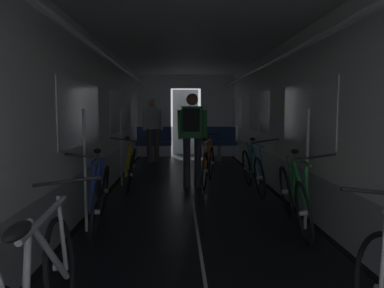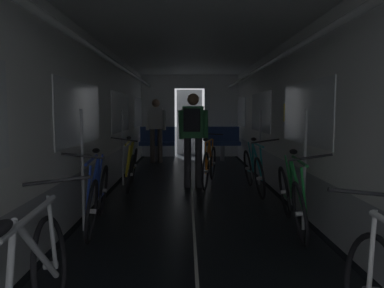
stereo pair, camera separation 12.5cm
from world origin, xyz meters
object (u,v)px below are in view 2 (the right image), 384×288
object	(u,v)px
bicycle_teal	(254,170)
person_standing_near_bench	(156,126)
bicycle_green	(292,197)
bicycle_orange_in_aisle	(209,164)
bench_seat_far_left	(157,140)
person_cyclist_aisle	(193,131)
bench_seat_far_right	(222,140)
bicycle_yellow	(132,167)
bicycle_blue	(98,195)

from	to	relation	value
bicycle_teal	person_standing_near_bench	bearing A→B (deg)	118.42
bicycle_green	bicycle_orange_in_aisle	distance (m)	2.73
bench_seat_far_left	person_standing_near_bench	bearing A→B (deg)	-89.59
person_cyclist_aisle	bench_seat_far_right	bearing A→B (deg)	76.48
bench_seat_far_left	bench_seat_far_right	distance (m)	1.80
bicycle_yellow	bicycle_green	world-z (taller)	same
bicycle_yellow	bicycle_green	xyz separation A→B (m)	(2.20, -2.37, 0.00)
bench_seat_far_left	person_standing_near_bench	xyz separation A→B (m)	(0.00, -0.38, 0.41)
bicycle_orange_in_aisle	person_standing_near_bench	size ratio (longest dim) A/B	0.99
person_cyclist_aisle	person_standing_near_bench	xyz separation A→B (m)	(-0.93, 3.24, -0.04)
person_standing_near_bench	bench_seat_far_left	bearing A→B (deg)	90.41
bicycle_yellow	bicycle_orange_in_aisle	size ratio (longest dim) A/B	1.02
bench_seat_far_left	bicycle_yellow	world-z (taller)	bicycle_yellow
bench_seat_far_left	person_cyclist_aisle	distance (m)	3.76
bench_seat_far_right	bicycle_orange_in_aisle	size ratio (longest dim) A/B	0.59
bicycle_green	person_standing_near_bench	distance (m)	5.97
bicycle_teal	bicycle_blue	world-z (taller)	bicycle_teal
bicycle_green	bicycle_blue	size ratio (longest dim) A/B	1.00
bicycle_yellow	bicycle_teal	world-z (taller)	bicycle_yellow
bench_seat_far_right	bicycle_orange_in_aisle	distance (m)	3.40
bench_seat_far_left	bicycle_green	xyz separation A→B (m)	(2.04, -5.96, -0.19)
bicycle_green	person_standing_near_bench	xyz separation A→B (m)	(-2.03, 5.59, 0.60)
person_standing_near_bench	bicycle_blue	bearing A→B (deg)	-92.50
bench_seat_far_left	person_cyclist_aisle	size ratio (longest dim) A/B	0.58
bicycle_teal	person_standing_near_bench	size ratio (longest dim) A/B	1.00
bicycle_blue	person_standing_near_bench	xyz separation A→B (m)	(0.24, 5.47, 0.59)
bench_seat_far_left	person_cyclist_aisle	bearing A→B (deg)	-75.59
bicycle_teal	bicycle_orange_in_aisle	bearing A→B (deg)	138.57
bicycle_yellow	person_standing_near_bench	bearing A→B (deg)	86.98
bicycle_blue	bicycle_green	bearing A→B (deg)	-3.05
bench_seat_far_right	person_standing_near_bench	xyz separation A→B (m)	(-1.80, -0.38, 0.41)
bicycle_blue	person_cyclist_aisle	distance (m)	2.59
person_cyclist_aisle	person_standing_near_bench	distance (m)	3.37
bicycle_teal	bicycle_blue	xyz separation A→B (m)	(-2.19, -1.86, 0.00)
bicycle_orange_in_aisle	bench_seat_far_left	bearing A→B (deg)	110.29
bicycle_yellow	bicycle_orange_in_aisle	bearing A→B (deg)	9.69
bicycle_yellow	bicycle_orange_in_aisle	distance (m)	1.43
bench_seat_far_right	bicycle_yellow	distance (m)	4.10
bicycle_yellow	person_cyclist_aisle	size ratio (longest dim) A/B	1.01
bicycle_teal	bicycle_blue	size ratio (longest dim) A/B	1.00
bicycle_teal	bicycle_green	world-z (taller)	bicycle_green
bicycle_green	person_standing_near_bench	size ratio (longest dim) A/B	1.01
bicycle_blue	bicycle_teal	bearing A→B (deg)	40.36
bicycle_yellow	bicycle_teal	xyz separation A→B (m)	(2.12, -0.39, 0.00)
bicycle_yellow	bicycle_blue	world-z (taller)	bicycle_yellow
bicycle_blue	bicycle_orange_in_aisle	bearing A→B (deg)	59.39
bicycle_yellow	bicycle_blue	distance (m)	2.25
bicycle_teal	bicycle_orange_in_aisle	xyz separation A→B (m)	(-0.72, 0.63, 0.00)
bicycle_green	bicycle_yellow	bearing A→B (deg)	132.89
bench_seat_far_right	bench_seat_far_left	bearing A→B (deg)	180.00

